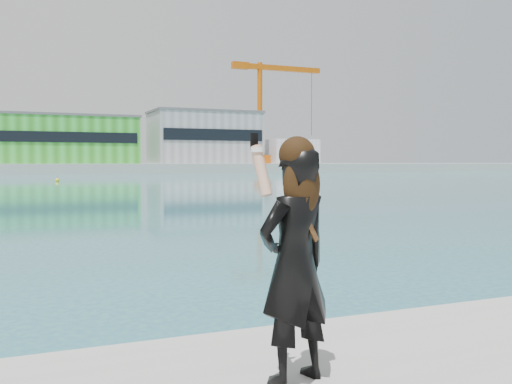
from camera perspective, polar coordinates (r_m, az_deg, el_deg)
far_quay at (r=133.90m, az=-22.00°, el=2.22°), size 320.00×40.00×2.00m
warehouse_green at (r=132.32m, az=-18.56°, el=4.98°), size 30.60×16.36×10.50m
warehouse_grey_right at (r=138.50m, az=-5.19°, el=5.45°), size 25.50×15.35×12.50m
ancillary_shed at (r=144.79m, az=3.41°, el=4.06°), size 12.00×10.00×6.00m
dock_crane at (r=138.02m, az=0.85°, el=8.30°), size 23.00×4.00×24.00m
flagpole_right at (r=127.24m, az=-11.96°, el=4.83°), size 1.28×0.16×8.00m
buoy_near at (r=72.94m, az=-19.26°, el=1.00°), size 0.50×0.50×0.50m
woman at (r=4.03m, az=3.90°, el=-6.54°), size 0.69×0.55×1.76m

